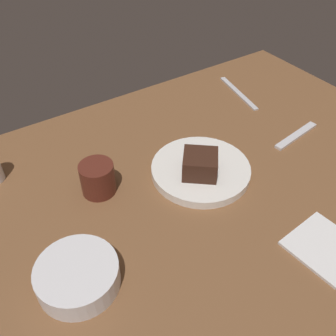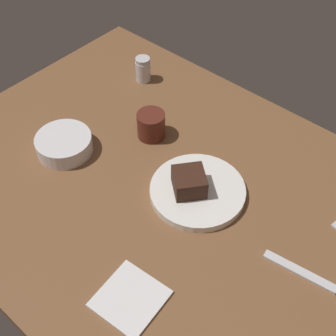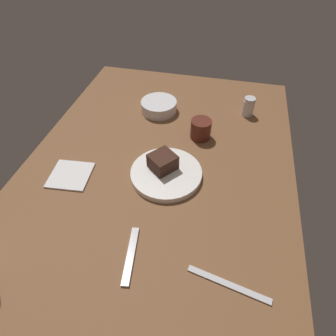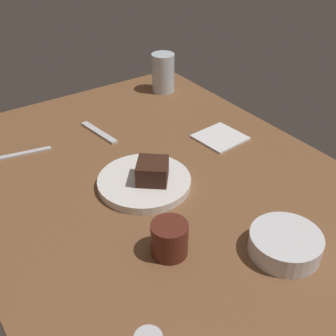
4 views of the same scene
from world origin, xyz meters
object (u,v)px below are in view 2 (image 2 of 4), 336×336
Objects in this scene: dessert_plate at (198,191)px; coffee_cup at (151,125)px; salt_shaker at (143,69)px; folded_napkin at (130,299)px; dessert_spoon at (300,271)px; chocolate_cake_slice at (189,182)px; side_bowl at (64,144)px.

coffee_cup reaches higher than dessert_plate.
dessert_plate is 44.55cm from salt_shaker.
coffee_cup is 45.08cm from folded_napkin.
folded_napkin is (-21.06, -26.09, -0.05)cm from dessert_spoon.
folded_napkin is at bearing -52.52° from coffee_cup.
chocolate_cake_slice is 0.52× the size of side_bowl.
dessert_plate is 34.76cm from side_bowl.
salt_shaker reaches higher than side_bowl.
dessert_plate is 29.13cm from folded_napkin.
folded_napkin is (39.62, -17.75, -1.82)cm from side_bowl.
coffee_cup is (-19.38, 8.70, -0.86)cm from chocolate_cake_slice.
coffee_cup is 0.59× the size of folded_napkin.
salt_shaker is 23.28cm from coffee_cup.
salt_shaker is at bearing 146.61° from chocolate_cake_slice.
salt_shaker is (-38.18, 22.82, 2.61)cm from dessert_plate.
chocolate_cake_slice is 0.99× the size of salt_shaker.
dessert_plate is 2.99× the size of salt_shaker.
coffee_cup is 0.47× the size of dessert_spoon.
chocolate_cake_slice reaches higher than dessert_plate.
salt_shaker is at bearing 149.14° from dessert_plate.
coffee_cup reaches higher than side_bowl.
salt_shaker is at bearing -29.01° from dessert_spoon.
salt_shaker is (-36.74, 24.21, -0.72)cm from chocolate_cake_slice.
dessert_plate reaches higher than dessert_spoon.
side_bowl is at bearing 155.87° from folded_napkin.
side_bowl reaches higher than dessert_plate.
dessert_plate is at bearing -19.33° from coffee_cup.
chocolate_cake_slice reaches higher than side_bowl.
salt_shaker is 1.02× the size of coffee_cup.
side_bowl is at bearing -81.33° from salt_shaker.
chocolate_cake_slice is (-1.44, -1.40, 3.33)cm from dessert_plate.
chocolate_cake_slice reaches higher than dessert_spoon.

